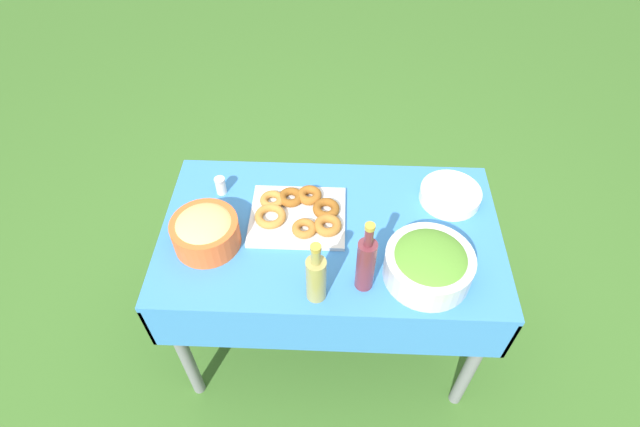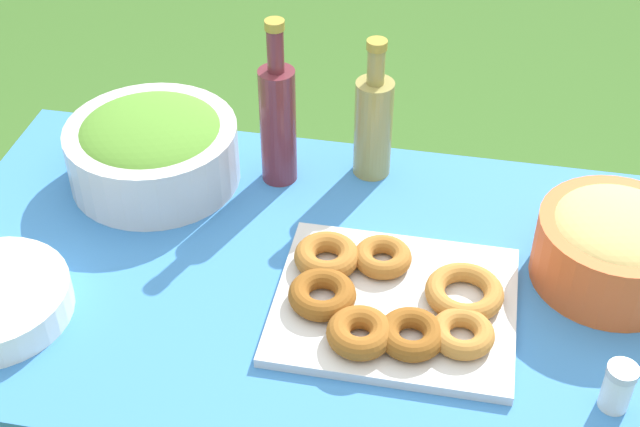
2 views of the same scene
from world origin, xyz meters
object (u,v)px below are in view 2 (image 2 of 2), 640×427
pasta_bowl (615,244)px  donut_platter (391,301)px  wine_bottle (278,120)px  salad_bowl (153,147)px  olive_oil_bottle (373,123)px

pasta_bowl → donut_platter: size_ratio=0.65×
donut_platter → wine_bottle: (0.23, -0.29, 0.10)m
salad_bowl → donut_platter: size_ratio=0.82×
salad_bowl → donut_platter: (-0.44, 0.24, -0.04)m
olive_oil_bottle → pasta_bowl: bearing=152.8°
pasta_bowl → salad_bowl: bearing=-8.2°
salad_bowl → wine_bottle: wine_bottle is taller
pasta_bowl → wine_bottle: size_ratio=0.78×
pasta_bowl → wine_bottle: bearing=-15.6°
pasta_bowl → wine_bottle: wine_bottle is taller
wine_bottle → salad_bowl: bearing=11.9°
pasta_bowl → wine_bottle: (0.55, -0.15, 0.05)m
salad_bowl → donut_platter: 0.51m
olive_oil_bottle → wine_bottle: 0.16m
salad_bowl → wine_bottle: 0.22m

